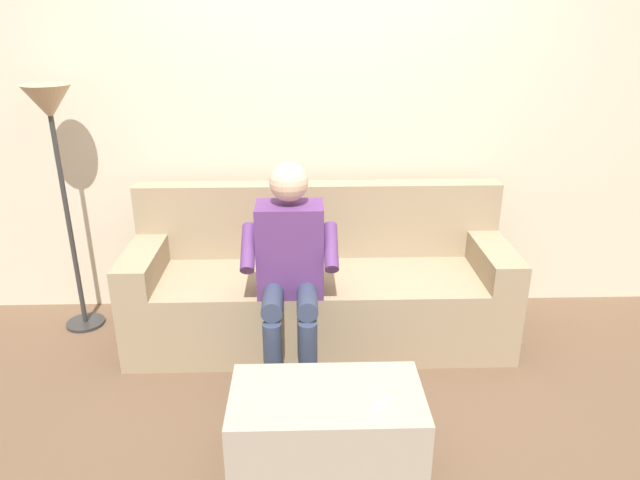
{
  "coord_description": "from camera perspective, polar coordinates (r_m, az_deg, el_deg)",
  "views": [
    {
      "loc": [
        0.09,
        3.08,
        1.91
      ],
      "look_at": [
        0.0,
        -0.0,
        0.69
      ],
      "focal_mm": 32.49,
      "sensor_mm": 36.0,
      "label": 1
    }
  ],
  "objects": [
    {
      "name": "person_solo_seated",
      "position": [
        3.1,
        -2.98,
        -1.96
      ],
      "size": [
        0.51,
        0.53,
        1.19
      ],
      "color": "#5B3370",
      "rests_on": "ground"
    },
    {
      "name": "remote_white",
      "position": [
        2.51,
        5.92,
        -16.03
      ],
      "size": [
        0.11,
        0.12,
        0.03
      ],
      "primitive_type": "cube",
      "rotation": [
        0.0,
        0.0,
        0.92
      ],
      "color": "white",
      "rests_on": "coffee_table"
    },
    {
      "name": "coffee_table",
      "position": [
        2.71,
        0.65,
        -17.99
      ],
      "size": [
        0.85,
        0.47,
        0.37
      ],
      "color": "#A89E8E",
      "rests_on": "ground"
    },
    {
      "name": "back_wall",
      "position": [
        3.74,
        -0.27,
        11.44
      ],
      "size": [
        4.92,
        0.06,
        2.5
      ],
      "primitive_type": "cube",
      "color": "beige",
      "rests_on": "ground"
    },
    {
      "name": "ground_plane",
      "position": [
        3.13,
        0.34,
        -15.94
      ],
      "size": [
        8.0,
        8.0,
        0.0
      ],
      "primitive_type": "plane",
      "color": "brown"
    },
    {
      "name": "couch",
      "position": [
        3.58,
        -0.06,
        -4.88
      ],
      "size": [
        2.27,
        0.72,
        0.92
      ],
      "color": "#9E896B",
      "rests_on": "ground"
    },
    {
      "name": "floor_lamp",
      "position": [
        3.71,
        -24.83,
        9.9
      ],
      "size": [
        0.27,
        0.27,
        1.53
      ],
      "color": "#2D2D2D",
      "rests_on": "ground"
    }
  ]
}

